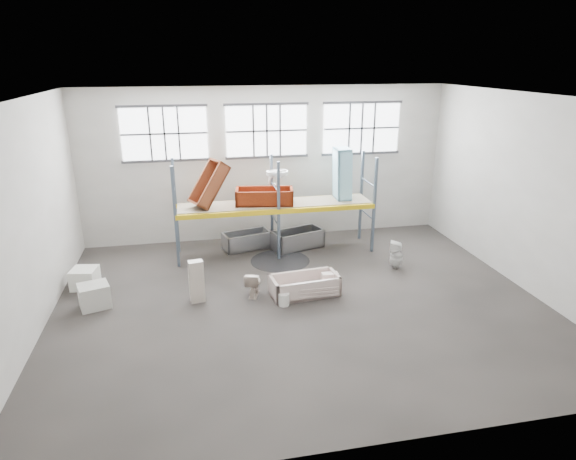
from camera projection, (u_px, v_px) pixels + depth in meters
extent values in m
cube|color=#4D4642|center=(300.00, 303.00, 12.44)|extent=(12.00, 10.00, 0.10)
cube|color=silver|center=(302.00, 95.00, 10.76)|extent=(12.00, 10.00, 0.10)
cube|color=#AEAAA2|center=(267.00, 164.00, 16.27)|extent=(12.00, 0.10, 5.00)
cube|color=#9D9890|center=(381.00, 307.00, 6.93)|extent=(12.00, 0.10, 5.00)
cube|color=#B7B3AA|center=(23.00, 223.00, 10.46)|extent=(0.10, 10.00, 5.00)
cube|color=#A39F97|center=(528.00, 193.00, 12.74)|extent=(0.10, 10.00, 5.00)
cube|color=white|center=(164.00, 134.00, 15.20)|extent=(2.60, 0.04, 1.60)
cube|color=white|center=(267.00, 131.00, 15.81)|extent=(2.60, 0.04, 1.60)
cube|color=white|center=(361.00, 128.00, 16.41)|extent=(2.60, 0.04, 1.60)
cube|color=slate|center=(175.00, 218.00, 14.05)|extent=(0.08, 0.08, 3.00)
cube|color=slate|center=(176.00, 206.00, 15.16)|extent=(0.08, 0.08, 3.00)
cube|color=slate|center=(279.00, 212.00, 14.61)|extent=(0.08, 0.08, 3.00)
cube|color=slate|center=(272.00, 201.00, 15.72)|extent=(0.08, 0.08, 3.00)
cube|color=slate|center=(374.00, 206.00, 15.17)|extent=(0.08, 0.08, 3.00)
cube|color=slate|center=(361.00, 196.00, 16.29)|extent=(0.08, 0.08, 3.00)
cube|color=yellow|center=(279.00, 212.00, 14.61)|extent=(6.00, 0.10, 0.14)
cube|color=yellow|center=(272.00, 201.00, 15.72)|extent=(6.00, 0.10, 0.14)
cube|color=gray|center=(275.00, 203.00, 15.14)|extent=(5.90, 1.10, 0.03)
cylinder|color=black|center=(280.00, 261.00, 14.92)|extent=(1.80, 1.80, 0.00)
cube|color=#F5DBD0|center=(330.00, 280.00, 12.97)|extent=(0.43, 0.22, 0.41)
imported|color=beige|center=(304.00, 283.00, 13.05)|extent=(0.49, 0.49, 0.13)
imported|color=beige|center=(253.00, 283.00, 12.66)|extent=(0.55, 0.73, 0.66)
cube|color=beige|center=(197.00, 281.00, 12.26)|extent=(0.39, 0.29, 1.10)
imported|color=white|center=(396.00, 255.00, 14.28)|extent=(0.50, 0.49, 0.82)
imported|color=silver|center=(277.00, 189.00, 14.82)|extent=(0.77, 0.66, 0.59)
cylinder|color=silver|center=(284.00, 299.00, 12.19)|extent=(0.35, 0.35, 0.32)
cube|color=beige|center=(94.00, 296.00, 12.07)|extent=(0.84, 0.78, 0.60)
cube|color=white|center=(85.00, 278.00, 13.12)|extent=(0.74, 0.74, 0.53)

